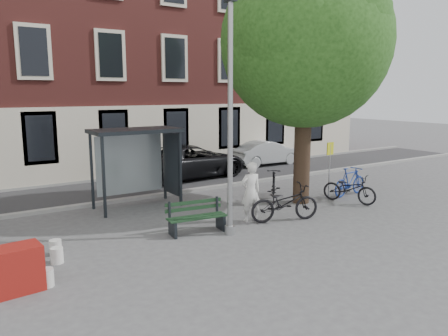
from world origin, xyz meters
name	(u,v)px	position (x,y,z in m)	size (l,w,h in m)	color
ground	(230,234)	(0.00, 0.00, 0.00)	(90.00, 90.00, 0.00)	#4C4C4F
road	(132,187)	(0.00, 7.00, 0.01)	(40.00, 4.00, 0.01)	#28282B
curb_near	(153,196)	(0.00, 5.00, 0.06)	(40.00, 0.25, 0.12)	gray
curb_far	(115,178)	(0.00, 9.00, 0.06)	(40.00, 0.25, 0.12)	gray
building_row	(81,25)	(0.00, 13.00, 7.00)	(30.00, 8.00, 14.00)	brown
lamppost	(230,131)	(0.00, 0.00, 2.78)	(0.28, 0.35, 6.11)	#9EA0A3
tree_right	(309,35)	(4.01, 1.38, 5.62)	(5.76, 5.60, 8.20)	black
bus_shelter	(146,149)	(-0.61, 4.11, 1.92)	(2.85, 1.45, 2.62)	#1E2328
painter	(251,192)	(1.20, 0.68, 0.89)	(0.65, 0.43, 1.78)	silver
bench	(196,219)	(-0.68, 0.64, 0.39)	(1.70, 0.75, 0.85)	#1E2328
bike_a	(285,203)	(2.04, 0.11, 0.56)	(0.74, 2.12, 1.11)	black
bike_b	(350,181)	(6.20, 1.24, 0.53)	(0.50, 1.78, 1.07)	navy
bike_c	(349,189)	(5.38, 0.56, 0.50)	(0.66, 1.89, 0.99)	black
bike_d	(274,184)	(3.59, 2.48, 0.51)	(0.48, 1.70, 1.02)	black
car_dark	(190,161)	(2.98, 7.57, 0.74)	(2.46, 5.33, 1.48)	black
car_silver	(266,153)	(8.01, 8.40, 0.64)	(1.35, 3.88, 1.28)	#AAAEB2
red_stand	(17,269)	(-5.34, -0.59, 0.45)	(0.90, 0.60, 0.90)	maroon
bucket_a	(56,247)	(-4.29, 1.01, 0.18)	(0.28, 0.28, 0.36)	silver
bucket_b	(57,255)	(-4.38, 0.46, 0.18)	(0.28, 0.28, 0.36)	white
bucket_c	(47,278)	(-4.83, -0.67, 0.18)	(0.28, 0.28, 0.36)	silver
notice_sign	(330,157)	(5.42, 1.55, 1.47)	(0.35, 0.06, 2.01)	#9EA0A3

